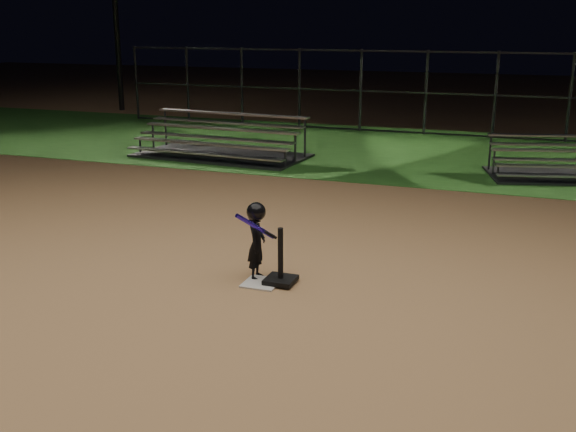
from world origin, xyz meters
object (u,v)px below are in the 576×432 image
object	(u,v)px
bleacher_right	(573,170)
child_batter	(257,238)
home_plate	(262,283)
batting_tee	(281,273)
bleacher_left	(220,149)

from	to	relation	value
bleacher_right	child_batter	bearing A→B (deg)	-132.37
home_plate	child_batter	distance (m)	0.58
home_plate	batting_tee	bearing A→B (deg)	21.45
home_plate	bleacher_right	bearing A→B (deg)	63.52
home_plate	child_batter	size ratio (longest dim) A/B	0.43
batting_tee	bleacher_right	size ratio (longest dim) A/B	0.19
batting_tee	bleacher_right	xyz separation A→B (m)	(3.80, 7.99, 0.02)
bleacher_left	bleacher_right	distance (m)	8.28
child_batter	bleacher_right	bearing A→B (deg)	-33.78
bleacher_left	bleacher_right	xyz separation A→B (m)	(8.27, 0.45, -0.04)
batting_tee	child_batter	size ratio (longest dim) A/B	0.70
child_batter	bleacher_left	world-z (taller)	bleacher_left
child_batter	bleacher_right	size ratio (longest dim) A/B	0.27
child_batter	bleacher_left	xyz separation A→B (m)	(-4.11, 7.46, -0.34)
home_plate	child_batter	bearing A→B (deg)	128.32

